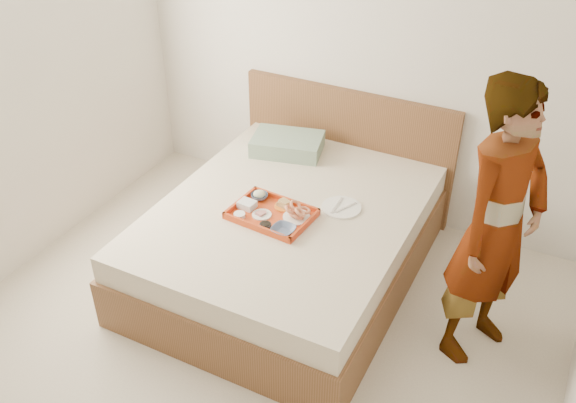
% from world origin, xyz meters
% --- Properties ---
extents(ground, '(3.50, 4.00, 0.01)m').
position_xyz_m(ground, '(0.00, 0.00, 0.00)').
color(ground, beige).
rests_on(ground, ground).
extents(wall_back, '(3.50, 0.01, 2.60)m').
position_xyz_m(wall_back, '(0.00, 2.00, 1.30)').
color(wall_back, silver).
rests_on(wall_back, ground).
extents(bed, '(1.65, 2.00, 0.53)m').
position_xyz_m(bed, '(-0.08, 1.00, 0.27)').
color(bed, brown).
rests_on(bed, ground).
extents(headboard, '(1.65, 0.06, 0.95)m').
position_xyz_m(headboard, '(-0.08, 1.97, 0.47)').
color(headboard, brown).
rests_on(headboard, ground).
extents(pillow, '(0.56, 0.45, 0.12)m').
position_xyz_m(pillow, '(-0.41, 1.64, 0.59)').
color(pillow, '#92A990').
rests_on(pillow, bed).
extents(tray, '(0.53, 0.40, 0.05)m').
position_xyz_m(tray, '(-0.12, 0.86, 0.55)').
color(tray, red).
rests_on(tray, bed).
extents(prawn_plate, '(0.19, 0.19, 0.01)m').
position_xyz_m(prawn_plate, '(0.03, 0.90, 0.55)').
color(prawn_plate, white).
rests_on(prawn_plate, tray).
extents(navy_bowl_big, '(0.15, 0.15, 0.03)m').
position_xyz_m(navy_bowl_big, '(0.03, 0.73, 0.56)').
color(navy_bowl_big, navy).
rests_on(navy_bowl_big, tray).
extents(sauce_dish, '(0.08, 0.08, 0.03)m').
position_xyz_m(sauce_dish, '(-0.09, 0.73, 0.56)').
color(sauce_dish, black).
rests_on(sauce_dish, tray).
extents(meat_plate, '(0.13, 0.13, 0.01)m').
position_xyz_m(meat_plate, '(-0.18, 0.83, 0.55)').
color(meat_plate, white).
rests_on(meat_plate, tray).
extents(bread_plate, '(0.13, 0.13, 0.01)m').
position_xyz_m(bread_plate, '(-0.10, 0.97, 0.55)').
color(bread_plate, orange).
rests_on(bread_plate, tray).
extents(salad_bowl, '(0.12, 0.12, 0.03)m').
position_xyz_m(salad_bowl, '(-0.28, 0.99, 0.56)').
color(salad_bowl, navy).
rests_on(salad_bowl, tray).
extents(plastic_tub, '(0.11, 0.09, 0.05)m').
position_xyz_m(plastic_tub, '(-0.30, 0.86, 0.57)').
color(plastic_tub, silver).
rests_on(plastic_tub, tray).
extents(cheese_round, '(0.08, 0.08, 0.03)m').
position_xyz_m(cheese_round, '(-0.29, 0.75, 0.56)').
color(cheese_round, white).
rests_on(cheese_round, tray).
extents(dinner_plate, '(0.31, 0.31, 0.01)m').
position_xyz_m(dinner_plate, '(0.23, 1.14, 0.54)').
color(dinner_plate, white).
rests_on(dinner_plate, bed).
extents(person, '(0.63, 0.73, 1.69)m').
position_xyz_m(person, '(1.19, 0.93, 0.85)').
color(person, beige).
rests_on(person, ground).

